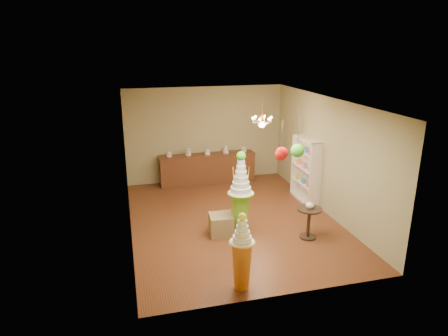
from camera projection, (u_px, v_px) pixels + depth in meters
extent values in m
plane|color=#5A2D18|center=(232.00, 220.00, 10.08)|extent=(6.50, 6.50, 0.00)
plane|color=white|center=(233.00, 101.00, 9.18)|extent=(6.50, 6.50, 0.00)
cube|color=#989067|center=(205.00, 134.00, 12.63)|extent=(5.00, 0.04, 3.00)
cube|color=#989067|center=(286.00, 218.00, 6.63)|extent=(5.00, 0.04, 3.00)
cube|color=#989067|center=(127.00, 171.00, 9.04)|extent=(0.04, 6.50, 3.00)
cube|color=#989067|center=(327.00, 156.00, 10.23)|extent=(0.04, 6.50, 3.00)
cone|color=#6BB729|center=(240.00, 214.00, 9.15)|extent=(0.43, 0.43, 1.04)
cylinder|color=silver|center=(241.00, 193.00, 8.98)|extent=(0.58, 0.58, 0.03)
cylinder|color=silver|center=(241.00, 189.00, 8.96)|extent=(0.47, 0.47, 0.13)
cylinder|color=silver|center=(241.00, 184.00, 8.92)|extent=(0.39, 0.39, 0.13)
cylinder|color=silver|center=(241.00, 179.00, 8.89)|extent=(0.32, 0.32, 0.13)
cylinder|color=silver|center=(241.00, 173.00, 8.85)|extent=(0.26, 0.26, 0.13)
cylinder|color=silver|center=(241.00, 168.00, 8.81)|extent=(0.21, 0.21, 0.13)
cylinder|color=silver|center=(241.00, 163.00, 8.77)|extent=(0.18, 0.18, 0.13)
sphere|color=green|center=(241.00, 156.00, 8.73)|extent=(0.21, 0.21, 0.21)
cone|color=orange|center=(242.00, 266.00, 7.17)|extent=(0.37, 0.37, 0.92)
cylinder|color=silver|center=(242.00, 242.00, 7.02)|extent=(0.44, 0.44, 0.03)
cylinder|color=silver|center=(242.00, 239.00, 7.00)|extent=(0.33, 0.33, 0.10)
cylinder|color=silver|center=(242.00, 233.00, 6.97)|extent=(0.27, 0.27, 0.10)
cylinder|color=silver|center=(242.00, 228.00, 6.94)|extent=(0.21, 0.21, 0.10)
cylinder|color=silver|center=(242.00, 223.00, 6.91)|extent=(0.17, 0.17, 0.10)
sphere|color=yellow|center=(242.00, 217.00, 6.88)|extent=(0.15, 0.15, 0.15)
cube|color=olive|center=(221.00, 225.00, 9.27)|extent=(0.57, 0.57, 0.48)
cube|color=#572F1B|center=(207.00, 169.00, 12.69)|extent=(3.00, 0.50, 0.90)
cube|color=#572F1B|center=(207.00, 155.00, 12.55)|extent=(3.04, 0.54, 0.03)
cylinder|color=silver|center=(169.00, 154.00, 12.24)|extent=(0.18, 0.18, 0.16)
cylinder|color=silver|center=(188.00, 152.00, 12.37)|extent=(0.18, 0.18, 0.24)
cylinder|color=silver|center=(207.00, 152.00, 12.53)|extent=(0.18, 0.18, 0.16)
cylinder|color=silver|center=(226.00, 149.00, 12.66)|extent=(0.18, 0.18, 0.24)
cylinder|color=silver|center=(244.00, 149.00, 12.81)|extent=(0.18, 0.18, 0.16)
cube|color=white|center=(310.00, 169.00, 11.14)|extent=(0.04, 1.20, 1.80)
cube|color=white|center=(304.00, 183.00, 11.23)|extent=(0.30, 1.14, 0.03)
cube|color=white|center=(305.00, 168.00, 11.09)|extent=(0.30, 1.14, 0.03)
cube|color=white|center=(306.00, 152.00, 10.95)|extent=(0.30, 1.14, 0.03)
cylinder|color=black|center=(308.00, 237.00, 9.18)|extent=(0.47, 0.47, 0.04)
cylinder|color=black|center=(309.00, 223.00, 9.08)|extent=(0.09, 0.09, 0.71)
cylinder|color=black|center=(310.00, 209.00, 8.97)|extent=(0.70, 0.70, 0.04)
imported|color=white|center=(310.00, 204.00, 8.93)|extent=(0.20, 0.20, 0.19)
cylinder|color=#3A372A|center=(281.00, 137.00, 7.22)|extent=(0.01, 0.01, 0.69)
sphere|color=red|center=(281.00, 155.00, 7.32)|extent=(0.22, 0.22, 0.22)
cylinder|color=#3A372A|center=(298.00, 132.00, 7.66)|extent=(0.01, 0.01, 0.72)
sphere|color=green|center=(297.00, 150.00, 7.77)|extent=(0.27, 0.27, 0.27)
cylinder|color=#3A372A|center=(283.00, 136.00, 7.23)|extent=(0.01, 0.01, 0.65)
sphere|color=red|center=(282.00, 153.00, 7.33)|extent=(0.23, 0.23, 0.23)
cylinder|color=#CE8848|center=(262.00, 105.00, 10.24)|extent=(0.02, 0.02, 0.50)
cylinder|color=#CE8848|center=(262.00, 117.00, 10.33)|extent=(0.10, 0.10, 0.30)
sphere|color=#F8D688|center=(262.00, 124.00, 10.39)|extent=(0.18, 0.18, 0.18)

